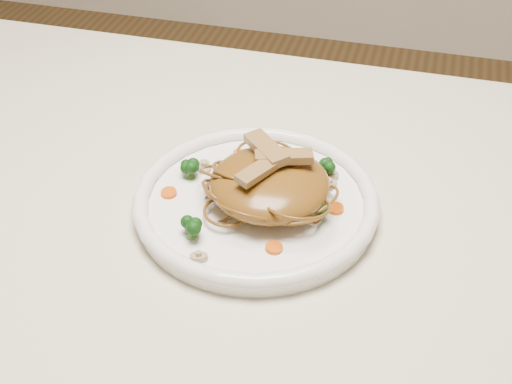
# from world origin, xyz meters

# --- Properties ---
(table) EXTENTS (1.20, 0.80, 0.75)m
(table) POSITION_xyz_m (0.00, 0.00, 0.65)
(table) COLOR beige
(table) RESTS_ON ground
(plate) EXTENTS (0.40, 0.40, 0.02)m
(plate) POSITION_xyz_m (0.03, -0.02, 0.76)
(plate) COLOR white
(plate) RESTS_ON table
(noodle_mound) EXTENTS (0.18, 0.18, 0.05)m
(noodle_mound) POSITION_xyz_m (0.04, -0.01, 0.79)
(noodle_mound) COLOR brown
(noodle_mound) RESTS_ON plate
(chicken_a) EXTENTS (0.07, 0.04, 0.01)m
(chicken_a) POSITION_xyz_m (0.06, 0.00, 0.83)
(chicken_a) COLOR #9C7E49
(chicken_a) RESTS_ON noodle_mound
(chicken_b) EXTENTS (0.07, 0.07, 0.01)m
(chicken_b) POSITION_xyz_m (0.03, 0.01, 0.83)
(chicken_b) COLOR #9C7E49
(chicken_b) RESTS_ON noodle_mound
(chicken_c) EXTENTS (0.05, 0.07, 0.01)m
(chicken_c) POSITION_xyz_m (0.03, -0.03, 0.83)
(chicken_c) COLOR #9C7E49
(chicken_c) RESTS_ON noodle_mound
(broccoli_0) EXTENTS (0.03, 0.03, 0.03)m
(broccoli_0) POSITION_xyz_m (0.10, 0.06, 0.78)
(broccoli_0) COLOR #0F400D
(broccoli_0) RESTS_ON plate
(broccoli_1) EXTENTS (0.02, 0.02, 0.03)m
(broccoli_1) POSITION_xyz_m (-0.07, 0.01, 0.78)
(broccoli_1) COLOR #0F400D
(broccoli_1) RESTS_ON plate
(broccoli_2) EXTENTS (0.03, 0.03, 0.03)m
(broccoli_2) POSITION_xyz_m (-0.03, -0.10, 0.78)
(broccoli_2) COLOR #0F400D
(broccoli_2) RESTS_ON plate
(broccoli_3) EXTENTS (0.03, 0.03, 0.03)m
(broccoli_3) POSITION_xyz_m (0.11, -0.03, 0.78)
(broccoli_3) COLOR #0F400D
(broccoli_3) RESTS_ON plate
(carrot_0) EXTENTS (0.02, 0.02, 0.00)m
(carrot_0) POSITION_xyz_m (0.07, 0.06, 0.77)
(carrot_0) COLOR #E15008
(carrot_0) RESTS_ON plate
(carrot_1) EXTENTS (0.02, 0.02, 0.00)m
(carrot_1) POSITION_xyz_m (-0.08, -0.03, 0.77)
(carrot_1) COLOR #E15008
(carrot_1) RESTS_ON plate
(carrot_2) EXTENTS (0.02, 0.02, 0.00)m
(carrot_2) POSITION_xyz_m (0.12, -0.01, 0.77)
(carrot_2) COLOR #E15008
(carrot_2) RESTS_ON plate
(carrot_3) EXTENTS (0.02, 0.02, 0.00)m
(carrot_3) POSITION_xyz_m (-0.02, 0.07, 0.77)
(carrot_3) COLOR #E15008
(carrot_3) RESTS_ON plate
(carrot_4) EXTENTS (0.03, 0.03, 0.00)m
(carrot_4) POSITION_xyz_m (0.07, -0.09, 0.77)
(carrot_4) COLOR #E15008
(carrot_4) RESTS_ON plate
(mushroom_0) EXTENTS (0.02, 0.02, 0.01)m
(mushroom_0) POSITION_xyz_m (-0.01, -0.13, 0.77)
(mushroom_0) COLOR #BBAD8C
(mushroom_0) RESTS_ON plate
(mushroom_1) EXTENTS (0.03, 0.03, 0.01)m
(mushroom_1) POSITION_xyz_m (0.11, 0.04, 0.77)
(mushroom_1) COLOR #BBAD8C
(mushroom_1) RESTS_ON plate
(mushroom_2) EXTENTS (0.03, 0.03, 0.01)m
(mushroom_2) POSITION_xyz_m (-0.06, 0.03, 0.77)
(mushroom_2) COLOR #BBAD8C
(mushroom_2) RESTS_ON plate
(mushroom_3) EXTENTS (0.04, 0.04, 0.01)m
(mushroom_3) POSITION_xyz_m (0.11, 0.06, 0.77)
(mushroom_3) COLOR #BBAD8C
(mushroom_3) RESTS_ON plate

